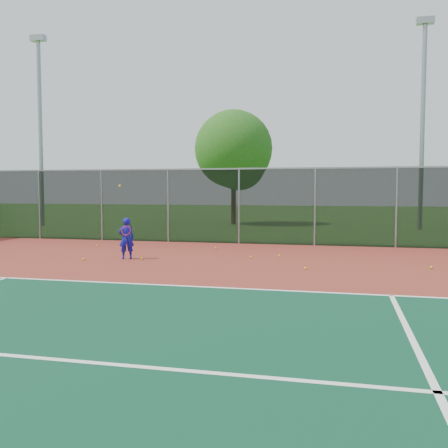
{
  "coord_description": "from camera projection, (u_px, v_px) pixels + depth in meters",
  "views": [
    {
      "loc": [
        0.95,
        -7.58,
        2.2
      ],
      "look_at": [
        -1.98,
        5.0,
        1.3
      ],
      "focal_mm": 40.0,
      "sensor_mm": 36.0,
      "label": 1
    }
  ],
  "objects": [
    {
      "name": "practice_ball_7",
      "position": [
        97.0,
        246.0,
        19.0
      ],
      "size": [
        0.07,
        0.07,
        0.07
      ],
      "primitive_type": "sphere",
      "color": "yellow",
      "rests_on": "court_apron"
    },
    {
      "name": "practice_ball_5",
      "position": [
        279.0,
        256.0,
        16.14
      ],
      "size": [
        0.07,
        0.07,
        0.07
      ],
      "primitive_type": "sphere",
      "color": "yellow",
      "rests_on": "court_apron"
    },
    {
      "name": "tree_back_left",
      "position": [
        235.0,
        153.0,
        30.98
      ],
      "size": [
        4.86,
        4.86,
        7.14
      ],
      "color": "#321D12",
      "rests_on": "ground"
    },
    {
      "name": "floodlight_n",
      "position": [
        423.0,
        111.0,
        26.61
      ],
      "size": [
        0.9,
        0.4,
        11.26
      ],
      "color": "gray",
      "rests_on": "ground"
    },
    {
      "name": "practice_ball_2",
      "position": [
        142.0,
        259.0,
        15.37
      ],
      "size": [
        0.07,
        0.07,
        0.07
      ],
      "primitive_type": "sphere",
      "color": "yellow",
      "rests_on": "court_apron"
    },
    {
      "name": "fence_back",
      "position": [
        315.0,
        206.0,
        19.28
      ],
      "size": [
        30.0,
        0.06,
        3.03
      ],
      "color": "black",
      "rests_on": "court_apron"
    },
    {
      "name": "practice_ball_1",
      "position": [
        83.0,
        259.0,
        15.33
      ],
      "size": [
        0.07,
        0.07,
        0.07
      ],
      "primitive_type": "sphere",
      "color": "yellow",
      "rests_on": "court_apron"
    },
    {
      "name": "practice_ball_4",
      "position": [
        216.0,
        248.0,
        18.31
      ],
      "size": [
        0.07,
        0.07,
        0.07
      ],
      "primitive_type": "sphere",
      "color": "yellow",
      "rests_on": "court_apron"
    },
    {
      "name": "practice_ball_3",
      "position": [
        305.0,
        268.0,
        13.58
      ],
      "size": [
        0.07,
        0.07,
        0.07
      ],
      "primitive_type": "sphere",
      "color": "yellow",
      "rests_on": "court_apron"
    },
    {
      "name": "court_lines",
      "position": [
        436.0,
        388.0,
        5.45
      ],
      "size": [
        22.1,
        13.05,
        0.0
      ],
      "color": "white",
      "rests_on": "court_apron"
    },
    {
      "name": "court_apron",
      "position": [
        288.0,
        302.0,
        9.68
      ],
      "size": [
        30.0,
        20.0,
        0.02
      ],
      "primitive_type": "cube",
      "color": "maroon",
      "rests_on": "ground"
    },
    {
      "name": "ground",
      "position": [
        275.0,
        331.0,
        7.73
      ],
      "size": [
        120.0,
        120.0,
        0.0
      ],
      "primitive_type": "plane",
      "color": "#2B5F1B",
      "rests_on": "ground"
    },
    {
      "name": "floodlight_nw",
      "position": [
        40.0,
        119.0,
        29.67
      ],
      "size": [
        0.9,
        0.4,
        11.26
      ],
      "color": "gray",
      "rests_on": "ground"
    },
    {
      "name": "practice_ball_6",
      "position": [
        251.0,
        257.0,
        15.81
      ],
      "size": [
        0.07,
        0.07,
        0.07
      ],
      "primitive_type": "sphere",
      "color": "yellow",
      "rests_on": "court_apron"
    },
    {
      "name": "tennis_player",
      "position": [
        126.0,
        238.0,
        15.6
      ],
      "size": [
        0.59,
        0.66,
        2.32
      ],
      "color": "#1311A7",
      "rests_on": "court_apron"
    },
    {
      "name": "practice_ball_0",
      "position": [
        431.0,
        267.0,
        13.71
      ],
      "size": [
        0.07,
        0.07,
        0.07
      ],
      "primitive_type": "sphere",
      "color": "yellow",
      "rests_on": "court_apron"
    }
  ]
}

